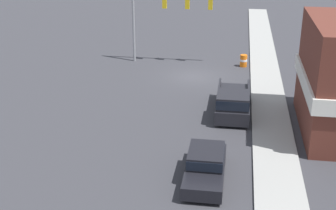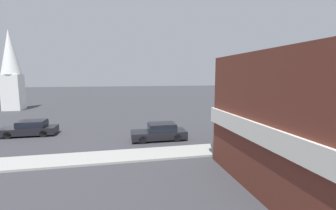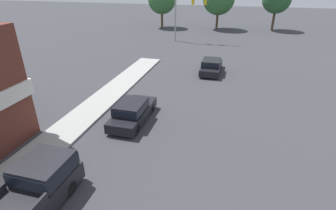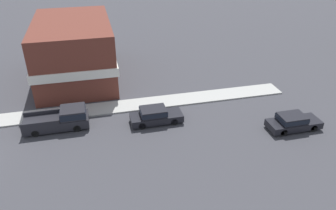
# 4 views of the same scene
# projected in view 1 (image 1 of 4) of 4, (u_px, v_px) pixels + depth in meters

# --- Properties ---
(ground_plane) EXTENTS (200.00, 200.00, 0.00)m
(ground_plane) POSITION_uv_depth(u_px,v_px,m) (194.00, 77.00, 37.77)
(ground_plane) COLOR #38383D
(sidewalk_curb) EXTENTS (2.40, 60.00, 0.14)m
(sidewalk_curb) POSITION_uv_depth(u_px,v_px,m) (266.00, 79.00, 36.93)
(sidewalk_curb) COLOR #9E9E99
(sidewalk_curb) RESTS_ON ground
(near_signal_assembly) EXTENTS (9.09, 0.49, 6.67)m
(near_signal_assembly) POSITION_uv_depth(u_px,v_px,m) (170.00, 6.00, 39.60)
(near_signal_assembly) COLOR gray
(near_signal_assembly) RESTS_ON ground
(car_lead) EXTENTS (1.86, 4.74, 1.48)m
(car_lead) POSITION_uv_depth(u_px,v_px,m) (206.00, 164.00, 22.89)
(car_lead) COLOR black
(car_lead) RESTS_ON ground
(pickup_truck_parked) EXTENTS (2.10, 5.59, 1.84)m
(pickup_truck_parked) POSITION_uv_depth(u_px,v_px,m) (233.00, 102.00, 30.16)
(pickup_truck_parked) COLOR black
(pickup_truck_parked) RESTS_ON ground
(construction_barrel) EXTENTS (0.62, 0.62, 1.03)m
(construction_barrel) POSITION_uv_depth(u_px,v_px,m) (244.00, 61.00, 40.12)
(construction_barrel) COLOR orange
(construction_barrel) RESTS_ON ground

